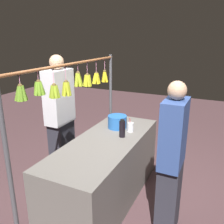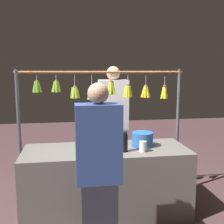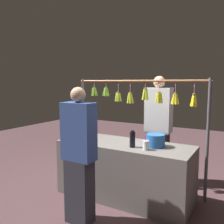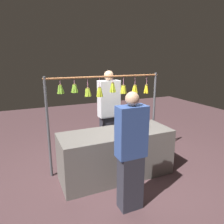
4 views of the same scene
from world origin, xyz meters
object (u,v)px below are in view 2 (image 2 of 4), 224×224
(blue_bucket, at_px, (142,139))
(drink_cup, at_px, (143,146))
(customer_person, at_px, (99,178))
(vendor_person, at_px, (113,128))
(water_bottle, at_px, (124,142))

(blue_bucket, relative_size, drink_cup, 1.37)
(customer_person, bearing_deg, drink_cup, -130.96)
(drink_cup, distance_m, customer_person, 0.88)
(vendor_person, distance_m, customer_person, 1.70)
(water_bottle, xyz_separation_m, customer_person, (0.37, 0.69, -0.12))
(blue_bucket, xyz_separation_m, drink_cup, (0.05, 0.21, -0.03))
(blue_bucket, relative_size, vendor_person, 0.14)
(vendor_person, relative_size, customer_person, 1.10)
(blue_bucket, height_order, drink_cup, drink_cup)
(blue_bucket, bearing_deg, customer_person, 54.44)
(drink_cup, relative_size, vendor_person, 0.10)
(water_bottle, bearing_deg, blue_bucket, -144.85)
(drink_cup, height_order, vendor_person, vendor_person)
(blue_bucket, bearing_deg, drink_cup, 76.57)
(water_bottle, xyz_separation_m, blue_bucket, (-0.26, -0.18, -0.02))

